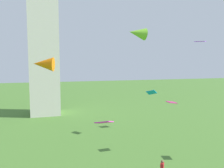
# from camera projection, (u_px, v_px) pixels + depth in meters

# --- Properties ---
(kite_flying_1) EXTENTS (1.46, 1.37, 0.53)m
(kite_flying_1) POSITION_uv_depth(u_px,v_px,m) (104.00, 122.00, 15.88)
(kite_flying_1) COLOR #DD31B6
(kite_flying_3) EXTENTS (1.57, 1.50, 0.94)m
(kite_flying_3) POSITION_uv_depth(u_px,v_px,m) (152.00, 92.00, 32.75)
(kite_flying_3) COLOR #0985C4
(kite_flying_4) EXTENTS (1.63, 1.10, 1.24)m
(kite_flying_4) POSITION_uv_depth(u_px,v_px,m) (137.00, 33.00, 19.02)
(kite_flying_4) COLOR #73BD2D
(kite_flying_6) EXTENTS (2.23, 1.79, 1.43)m
(kite_flying_6) POSITION_uv_depth(u_px,v_px,m) (43.00, 64.00, 20.83)
(kite_flying_6) COLOR orange
(kite_flying_7) EXTENTS (1.50, 1.57, 0.17)m
(kite_flying_7) POSITION_uv_depth(u_px,v_px,m) (200.00, 41.00, 28.30)
(kite_flying_7) COLOR #A238EE
(kite_flying_8) EXTENTS (1.15, 0.86, 0.25)m
(kite_flying_8) POSITION_uv_depth(u_px,v_px,m) (172.00, 102.00, 23.64)
(kite_flying_8) COLOR #BE236C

